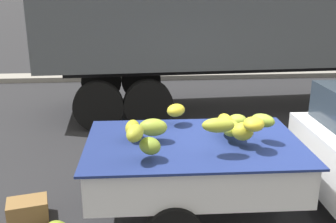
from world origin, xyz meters
TOP-DOWN VIEW (x-y plane):
  - ground at (0.00, 0.00)m, footprint 220.00×220.00m
  - curb_strip at (0.00, 8.31)m, footprint 80.00×0.80m
  - semi_trailer at (2.09, 4.72)m, footprint 12.12×3.20m
  - produce_crate at (-3.10, -0.17)m, footprint 0.59×0.47m

SIDE VIEW (x-z plane):
  - ground at x=0.00m, z-range 0.00..0.00m
  - curb_strip at x=0.00m, z-range 0.00..0.16m
  - produce_crate at x=-3.10m, z-range 0.00..0.28m
  - semi_trailer at x=2.09m, z-range 0.57..4.52m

